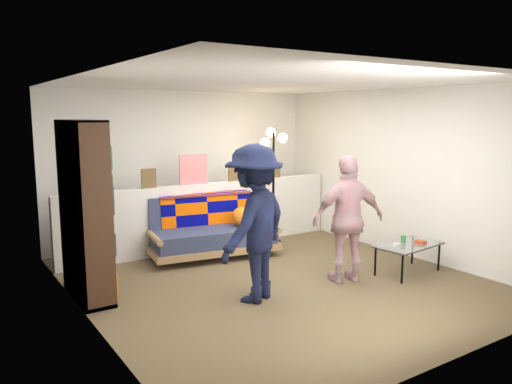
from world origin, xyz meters
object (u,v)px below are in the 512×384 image
(floor_lamp, at_px, (273,162))
(person_left, at_px, (254,223))
(futon_sofa, at_px, (213,231))
(person_right, at_px, (348,219))
(bookshelf, at_px, (85,217))
(coffee_table, at_px, (408,246))

(floor_lamp, height_order, person_left, floor_lamp)
(futon_sofa, xyz_separation_m, person_right, (0.83, -1.90, 0.42))
(person_left, distance_m, person_right, 1.29)
(futon_sofa, relative_size, bookshelf, 0.97)
(futon_sofa, distance_m, person_left, 1.91)
(bookshelf, distance_m, person_right, 3.05)
(futon_sofa, height_order, bookshelf, bookshelf)
(coffee_table, height_order, floor_lamp, floor_lamp)
(coffee_table, bearing_deg, person_left, 171.89)
(coffee_table, relative_size, person_right, 0.61)
(bookshelf, relative_size, floor_lamp, 1.08)
(person_right, bearing_deg, bookshelf, -5.60)
(bookshelf, relative_size, person_right, 1.27)
(bookshelf, height_order, person_left, bookshelf)
(bookshelf, distance_m, coffee_table, 3.98)
(coffee_table, distance_m, floor_lamp, 2.50)
(futon_sofa, bearing_deg, person_left, -104.09)
(coffee_table, bearing_deg, bookshelf, 159.36)
(bookshelf, bearing_deg, coffee_table, -20.64)
(coffee_table, relative_size, person_left, 0.55)
(person_left, relative_size, person_right, 1.11)
(person_left, height_order, person_right, person_left)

